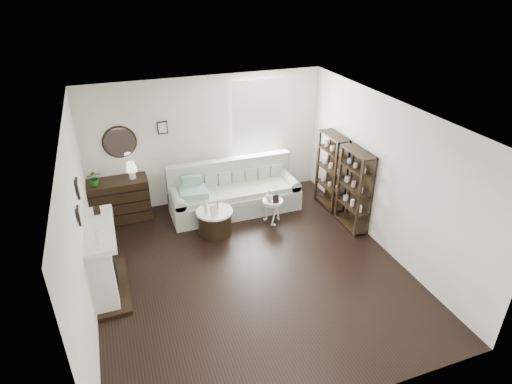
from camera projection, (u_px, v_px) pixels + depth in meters
name	position (u px, v px, depth m)	size (l,w,h in m)	color
room	(241.00, 126.00, 9.02)	(5.50, 5.50, 5.50)	black
fireplace	(103.00, 262.00, 6.60)	(0.50, 1.40, 1.84)	white
shelf_unit_far	(331.00, 171.00, 8.91)	(0.30, 0.80, 1.60)	black
shelf_unit_near	(354.00, 190.00, 8.17)	(0.30, 0.80, 1.60)	black
sofa	(234.00, 194.00, 8.98)	(2.66, 0.92, 1.03)	#AAB4A1
quilt	(194.00, 193.00, 8.48)	(0.55, 0.45, 0.14)	#268C61
suitcase	(272.00, 188.00, 9.50)	(0.66, 0.22, 0.44)	brown
dresser	(116.00, 200.00, 8.56)	(1.29, 0.55, 0.86)	black
table_lamp	(132.00, 170.00, 8.39)	(0.22, 0.22, 0.35)	beige
potted_plant	(94.00, 178.00, 8.14)	(0.28, 0.24, 0.31)	#1C5B1A
drum_table	(215.00, 221.00, 8.20)	(0.70, 0.70, 0.48)	black
pedestal_table	(273.00, 202.00, 8.44)	(0.41, 0.41, 0.50)	silver
eiffel_drum	(217.00, 205.00, 8.11)	(0.10, 0.10, 0.18)	black
bottle_drum	(206.00, 208.00, 7.91)	(0.07, 0.07, 0.29)	silver
card_frame_drum	(214.00, 211.00, 7.88)	(0.16, 0.01, 0.21)	silver
eiffel_ped	(276.00, 195.00, 8.43)	(0.09, 0.09, 0.16)	black
flask_ped	(269.00, 195.00, 8.36)	(0.13, 0.13, 0.25)	silver
card_frame_ped	(276.00, 199.00, 8.30)	(0.12, 0.01, 0.16)	black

